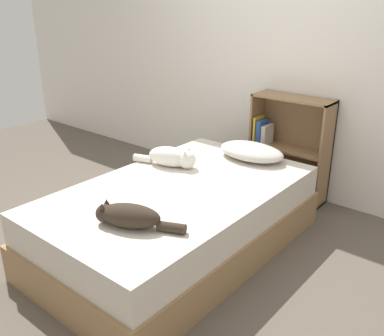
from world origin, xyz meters
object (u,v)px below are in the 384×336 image
at_px(pillow, 251,151).
at_px(cat_light, 172,157).
at_px(bed, 178,219).
at_px(bookshelf, 289,146).
at_px(cat_dark, 129,216).

relative_size(pillow, cat_light, 1.09).
relative_size(bed, cat_light, 3.96).
xyz_separation_m(bed, pillow, (0.08, 0.82, 0.31)).
bearing_deg(cat_light, bookshelf, 48.42).
distance_m(bed, cat_light, 0.53).
bearing_deg(bed, bookshelf, 83.41).
bearing_deg(bookshelf, cat_light, -113.28).
relative_size(bed, pillow, 3.64).
distance_m(bed, pillow, 0.89).
height_order(cat_dark, bookshelf, bookshelf).
relative_size(pillow, cat_dark, 1.08).
bearing_deg(pillow, cat_light, -125.46).
relative_size(bed, cat_dark, 3.94).
xyz_separation_m(bed, cat_light, (-0.31, 0.28, 0.33)).
bearing_deg(bed, cat_light, 137.74).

